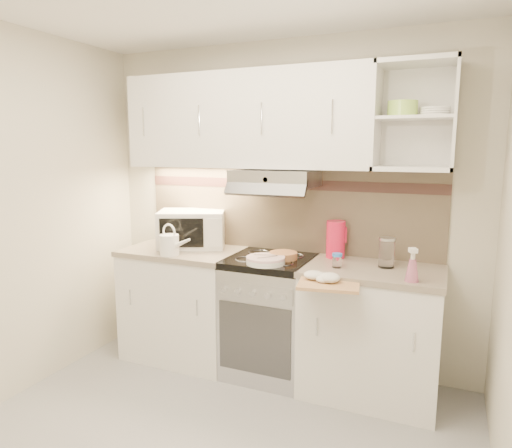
{
  "coord_description": "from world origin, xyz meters",
  "views": [
    {
      "loc": [
        1.2,
        -1.94,
        1.7
      ],
      "look_at": [
        -0.05,
        0.95,
        1.17
      ],
      "focal_mm": 32.0,
      "sensor_mm": 36.0,
      "label": 1
    }
  ],
  "objects_px": {
    "watering_can": "(170,244)",
    "cutting_board": "(329,283)",
    "electric_range": "(270,316)",
    "glass_jar": "(387,252)",
    "pink_pitcher": "(336,239)",
    "spray_bottle": "(412,267)",
    "microwave": "(192,229)",
    "plate_stack": "(266,260)"
  },
  "relations": [
    {
      "from": "electric_range",
      "to": "cutting_board",
      "type": "distance_m",
      "value": 0.77
    },
    {
      "from": "electric_range",
      "to": "plate_stack",
      "type": "distance_m",
      "value": 0.51
    },
    {
      "from": "pink_pitcher",
      "to": "cutting_board",
      "type": "xyz_separation_m",
      "value": [
        0.1,
        -0.55,
        -0.17
      ]
    },
    {
      "from": "glass_jar",
      "to": "cutting_board",
      "type": "height_order",
      "value": "glass_jar"
    },
    {
      "from": "spray_bottle",
      "to": "watering_can",
      "type": "bearing_deg",
      "value": 157.66
    },
    {
      "from": "watering_can",
      "to": "pink_pitcher",
      "type": "bearing_deg",
      "value": 29.16
    },
    {
      "from": "plate_stack",
      "to": "glass_jar",
      "type": "distance_m",
      "value": 0.82
    },
    {
      "from": "microwave",
      "to": "cutting_board",
      "type": "relative_size",
      "value": 1.71
    },
    {
      "from": "spray_bottle",
      "to": "pink_pitcher",
      "type": "bearing_deg",
      "value": 121.55
    },
    {
      "from": "electric_range",
      "to": "spray_bottle",
      "type": "xyz_separation_m",
      "value": [
        1.01,
        -0.22,
        0.54
      ]
    },
    {
      "from": "electric_range",
      "to": "pink_pitcher",
      "type": "relative_size",
      "value": 3.28
    },
    {
      "from": "plate_stack",
      "to": "glass_jar",
      "type": "xyz_separation_m",
      "value": [
        0.79,
        0.23,
        0.08
      ]
    },
    {
      "from": "electric_range",
      "to": "glass_jar",
      "type": "distance_m",
      "value": 0.99
    },
    {
      "from": "plate_stack",
      "to": "cutting_board",
      "type": "height_order",
      "value": "plate_stack"
    },
    {
      "from": "watering_can",
      "to": "cutting_board",
      "type": "bearing_deg",
      "value": 3.25
    },
    {
      "from": "spray_bottle",
      "to": "cutting_board",
      "type": "height_order",
      "value": "spray_bottle"
    },
    {
      "from": "glass_jar",
      "to": "electric_range",
      "type": "bearing_deg",
      "value": -176.26
    },
    {
      "from": "pink_pitcher",
      "to": "plate_stack",
      "type": "bearing_deg",
      "value": -160.87
    },
    {
      "from": "watering_can",
      "to": "spray_bottle",
      "type": "xyz_separation_m",
      "value": [
        1.73,
        0.0,
        0.0
      ]
    },
    {
      "from": "electric_range",
      "to": "glass_jar",
      "type": "relative_size",
      "value": 4.38
    },
    {
      "from": "pink_pitcher",
      "to": "spray_bottle",
      "type": "relative_size",
      "value": 1.23
    },
    {
      "from": "spray_bottle",
      "to": "cutting_board",
      "type": "relative_size",
      "value": 0.6
    },
    {
      "from": "electric_range",
      "to": "plate_stack",
      "type": "relative_size",
      "value": 3.32
    },
    {
      "from": "microwave",
      "to": "electric_range",
      "type": "bearing_deg",
      "value": -32.68
    },
    {
      "from": "glass_jar",
      "to": "watering_can",
      "type": "bearing_deg",
      "value": -169.88
    },
    {
      "from": "watering_can",
      "to": "spray_bottle",
      "type": "bearing_deg",
      "value": 9.45
    },
    {
      "from": "plate_stack",
      "to": "cutting_board",
      "type": "relative_size",
      "value": 0.73
    },
    {
      "from": "microwave",
      "to": "pink_pitcher",
      "type": "height_order",
      "value": "microwave"
    },
    {
      "from": "pink_pitcher",
      "to": "spray_bottle",
      "type": "distance_m",
      "value": 0.71
    },
    {
      "from": "plate_stack",
      "to": "spray_bottle",
      "type": "relative_size",
      "value": 1.22
    },
    {
      "from": "microwave",
      "to": "spray_bottle",
      "type": "height_order",
      "value": "microwave"
    },
    {
      "from": "glass_jar",
      "to": "spray_bottle",
      "type": "bearing_deg",
      "value": -55.58
    },
    {
      "from": "glass_jar",
      "to": "microwave",
      "type": "bearing_deg",
      "value": 177.73
    },
    {
      "from": "plate_stack",
      "to": "spray_bottle",
      "type": "height_order",
      "value": "spray_bottle"
    },
    {
      "from": "microwave",
      "to": "spray_bottle",
      "type": "xyz_separation_m",
      "value": [
        1.74,
        -0.34,
        -0.06
      ]
    },
    {
      "from": "electric_range",
      "to": "cutting_board",
      "type": "height_order",
      "value": "electric_range"
    },
    {
      "from": "electric_range",
      "to": "pink_pitcher",
      "type": "height_order",
      "value": "pink_pitcher"
    },
    {
      "from": "spray_bottle",
      "to": "microwave",
      "type": "bearing_deg",
      "value": 146.73
    },
    {
      "from": "spray_bottle",
      "to": "glass_jar",
      "type": "bearing_deg",
      "value": 102.04
    },
    {
      "from": "pink_pitcher",
      "to": "glass_jar",
      "type": "height_order",
      "value": "pink_pitcher"
    },
    {
      "from": "spray_bottle",
      "to": "plate_stack",
      "type": "bearing_deg",
      "value": 155.26
    },
    {
      "from": "microwave",
      "to": "cutting_board",
      "type": "bearing_deg",
      "value": -44.13
    }
  ]
}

